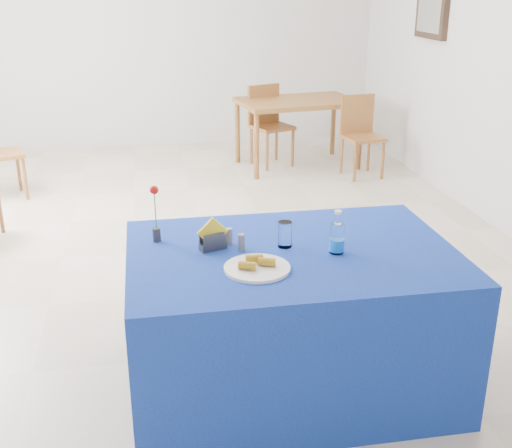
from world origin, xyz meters
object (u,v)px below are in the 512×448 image
Objects in this scene: oak_table at (298,107)px; chair_bg_right at (360,130)px; water_bottle at (337,239)px; blue_table at (291,319)px; plate at (257,268)px; chair_bg_left at (268,119)px.

oak_table is 0.75m from chair_bg_right.
water_bottle is 0.16× the size of oak_table.
oak_table is (1.03, 4.10, 0.30)m from blue_table.
blue_table is 0.50m from water_bottle.
plate is 0.44m from water_bottle.
oak_table is 1.55× the size of chair_bg_left.
plate reaches higher than oak_table.
water_bottle is at bearing -117.86° from chair_bg_left.
water_bottle is 0.24× the size of chair_bg_left.
oak_table is at bearing 134.68° from chair_bg_right.
chair_bg_right is (1.61, 3.66, 0.11)m from blue_table.
blue_table is at bearing 42.26° from plate.
plate is at bearing -106.04° from oak_table.
oak_table is 1.63× the size of chair_bg_right.
blue_table is 4.32m from chair_bg_left.
chair_bg_left is at bearing 80.41° from blue_table.
chair_bg_left reaches higher than chair_bg_right.
chair_bg_left is at bearing 78.22° from plate.
plate is 0.19× the size of blue_table.
blue_table is at bearing 162.91° from water_bottle.
water_bottle reaches higher than chair_bg_right.
blue_table is 4.00m from chair_bg_right.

